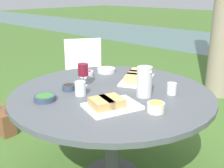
% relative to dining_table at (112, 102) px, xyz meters
% --- Properties ---
extents(dining_table, '(1.47, 1.47, 0.73)m').
position_rel_dining_table_xyz_m(dining_table, '(0.00, 0.00, 0.00)').
color(dining_table, '#4C4C51').
rests_on(dining_table, ground_plane).
extents(chair_near_left, '(0.59, 0.60, 0.89)m').
position_rel_dining_table_xyz_m(chair_near_left, '(-1.13, 0.71, -0.12)').
color(chair_near_left, white).
rests_on(chair_near_left, ground_plane).
extents(water_pitcher, '(0.11, 0.11, 0.21)m').
position_rel_dining_table_xyz_m(water_pitcher, '(0.22, 0.09, 0.19)').
color(water_pitcher, silver).
rests_on(water_pitcher, dining_table).
extents(wine_glass, '(0.08, 0.08, 0.18)m').
position_rel_dining_table_xyz_m(wine_glass, '(-0.25, -0.05, 0.21)').
color(wine_glass, silver).
rests_on(wine_glass, dining_table).
extents(platter_bread_main, '(0.33, 0.39, 0.07)m').
position_rel_dining_table_xyz_m(platter_bread_main, '(0.20, -0.23, 0.11)').
color(platter_bread_main, white).
rests_on(platter_bread_main, dining_table).
extents(platter_charcuterie, '(0.36, 0.43, 0.07)m').
position_rel_dining_table_xyz_m(platter_charcuterie, '(-0.03, 0.33, 0.12)').
color(platter_charcuterie, white).
rests_on(platter_charcuterie, dining_table).
extents(bowl_fries, '(0.11, 0.11, 0.06)m').
position_rel_dining_table_xyz_m(bowl_fries, '(0.44, -0.08, 0.12)').
color(bowl_fries, beige).
rests_on(bowl_fries, dining_table).
extents(bowl_salad, '(0.14, 0.14, 0.04)m').
position_rel_dining_table_xyz_m(bowl_salad, '(-0.21, -0.44, 0.10)').
color(bowl_salad, '#334256').
rests_on(bowl_salad, dining_table).
extents(bowl_olives, '(0.10, 0.10, 0.04)m').
position_rel_dining_table_xyz_m(bowl_olives, '(-0.26, -0.20, 0.10)').
color(bowl_olives, '#334256').
rests_on(bowl_olives, dining_table).
extents(bowl_dip_red, '(0.12, 0.12, 0.05)m').
position_rel_dining_table_xyz_m(bowl_dip_red, '(-0.42, 0.12, 0.11)').
color(bowl_dip_red, white).
rests_on(bowl_dip_red, dining_table).
extents(bowl_dip_cream, '(0.16, 0.16, 0.04)m').
position_rel_dining_table_xyz_m(bowl_dip_cream, '(-0.39, 0.34, 0.10)').
color(bowl_dip_cream, silver).
rests_on(bowl_dip_cream, dining_table).
extents(cup_water_near, '(0.07, 0.07, 0.08)m').
position_rel_dining_table_xyz_m(cup_water_near, '(0.34, 0.26, 0.12)').
color(cup_water_near, silver).
rests_on(cup_water_near, dining_table).
extents(cup_water_far, '(0.08, 0.08, 0.10)m').
position_rel_dining_table_xyz_m(cup_water_far, '(-0.11, -0.20, 0.13)').
color(cup_water_far, silver).
rests_on(cup_water_far, dining_table).
extents(handbag, '(0.30, 0.14, 0.37)m').
position_rel_dining_table_xyz_m(handbag, '(-1.33, -0.25, -0.52)').
color(handbag, brown).
rests_on(handbag, ground_plane).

